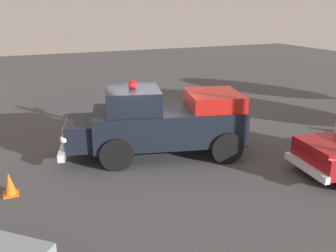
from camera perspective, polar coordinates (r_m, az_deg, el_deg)
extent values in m
plane|color=#424244|center=(12.56, -2.65, -4.31)|extent=(60.00, 60.00, 0.00)
cylinder|color=black|center=(11.26, -8.07, -4.36)|extent=(0.57, 1.09, 1.04)
cylinder|color=black|center=(13.13, -8.25, -1.03)|extent=(0.57, 1.09, 1.04)
cylinder|color=black|center=(11.79, 9.20, -3.34)|extent=(0.57, 1.09, 1.04)
cylinder|color=black|center=(13.59, 6.66, -0.29)|extent=(0.57, 1.09, 1.04)
cube|color=black|center=(12.14, 0.00, 0.20)|extent=(3.24, 5.27, 1.10)
cube|color=black|center=(12.10, -13.46, -1.04)|extent=(1.93, 1.31, 0.84)
cube|color=black|center=(11.78, -5.55, 4.10)|extent=(2.26, 2.12, 0.76)
cube|color=#B21914|center=(12.26, 7.20, 3.88)|extent=(2.32, 2.13, 0.60)
cube|color=silver|center=(12.15, -15.57, -1.13)|extent=(1.43, 0.47, 0.64)
cube|color=silver|center=(12.30, -15.87, -3.00)|extent=(2.22, 0.75, 0.24)
sphere|color=white|center=(11.39, -16.02, -2.04)|extent=(0.32, 0.32, 0.26)
sphere|color=white|center=(12.86, -15.24, 0.34)|extent=(0.32, 0.32, 0.26)
sphere|color=red|center=(11.66, -5.63, 6.48)|extent=(0.34, 0.34, 0.28)
cylinder|color=black|center=(12.32, 21.28, -4.36)|extent=(0.34, 0.71, 0.68)
cube|color=maroon|center=(11.51, 24.05, -2.86)|extent=(1.80, 1.59, 0.20)
cube|color=silver|center=(11.28, 20.81, -6.06)|extent=(1.91, 0.39, 0.20)
cube|color=orange|center=(10.79, -23.43, -9.77)|extent=(0.40, 0.40, 0.04)
cone|color=orange|center=(10.65, -23.64, -8.25)|extent=(0.32, 0.32, 0.60)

